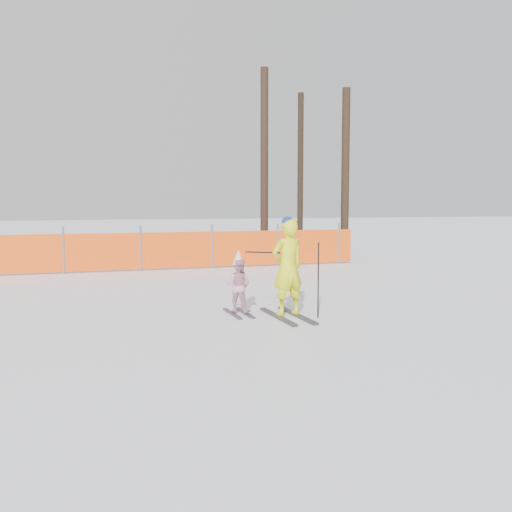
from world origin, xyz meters
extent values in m
plane|color=white|center=(0.00, 0.00, 0.00)|extent=(120.00, 120.00, 0.00)
cube|color=black|center=(0.33, 0.39, 0.02)|extent=(0.09, 1.48, 0.04)
cube|color=black|center=(0.67, 0.39, 0.02)|extent=(0.09, 1.48, 0.04)
imported|color=yellow|center=(0.50, 0.39, 0.82)|extent=(0.63, 0.48, 1.55)
sphere|color=navy|center=(0.50, 0.39, 1.53)|extent=(0.20, 0.20, 0.20)
cube|color=black|center=(-0.29, 0.89, 0.01)|extent=(0.09, 0.92, 0.03)
cube|color=black|center=(-0.07, 0.89, 0.01)|extent=(0.09, 0.92, 0.03)
imported|color=pink|center=(-0.18, 0.89, 0.48)|extent=(0.55, 0.53, 0.89)
cone|color=silver|center=(-0.18, 0.89, 0.95)|extent=(0.19, 0.19, 0.24)
cylinder|color=black|center=(0.95, 0.19, 0.61)|extent=(0.02, 0.02, 1.22)
cylinder|color=black|center=(0.16, 0.64, 1.04)|extent=(0.49, 0.37, 0.02)
cylinder|color=#595960|center=(-2.90, 7.62, 0.62)|extent=(0.06, 0.06, 1.25)
cylinder|color=#595960|center=(-0.90, 7.62, 0.62)|extent=(0.06, 0.06, 1.25)
cylinder|color=#595960|center=(1.10, 7.62, 0.62)|extent=(0.06, 0.06, 1.25)
cylinder|color=#595960|center=(3.10, 7.62, 0.62)|extent=(0.06, 0.06, 1.25)
cylinder|color=#595960|center=(5.10, 7.62, 0.62)|extent=(0.06, 0.06, 1.25)
cube|color=#F54E0C|center=(-1.69, 7.62, 0.55)|extent=(14.41, 0.03, 1.00)
cylinder|color=black|center=(3.60, 10.20, 3.17)|extent=(0.26, 0.26, 6.35)
cylinder|color=black|center=(5.44, 11.42, 2.93)|extent=(0.21, 0.21, 5.85)
cylinder|color=black|center=(6.12, 9.18, 2.83)|extent=(0.27, 0.27, 5.65)
camera|label=1|loc=(-2.91, -8.05, 1.83)|focal=40.00mm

